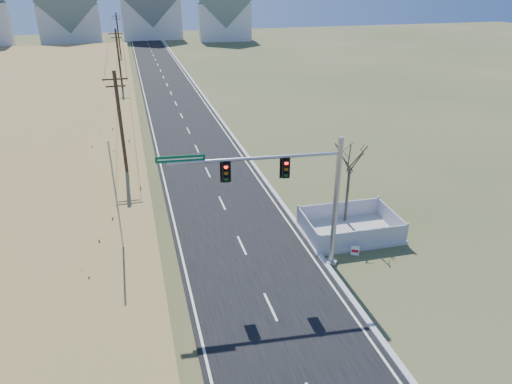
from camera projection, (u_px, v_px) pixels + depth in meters
name	position (u px, v px, depth m)	size (l,w,h in m)	color
ground	(260.00, 284.00, 24.56)	(260.00, 260.00, 0.00)	#3C4B24
road	(168.00, 88.00, 68.12)	(8.00, 180.00, 0.06)	black
curb	(196.00, 86.00, 69.09)	(0.30, 180.00, 0.18)	#B2AFA8
utility_pole_near	(121.00, 129.00, 34.07)	(1.80, 0.26, 9.00)	#422D1E
utility_pole_mid	(119.00, 63.00, 60.21)	(1.80, 0.26, 9.00)	#422D1E
utility_pole_far	(119.00, 37.00, 86.35)	(1.80, 0.26, 9.00)	#422D1E
condo_nnw	(68.00, 13.00, 111.37)	(14.93, 11.17, 17.03)	silver
condo_n	(150.00, 8.00, 119.39)	(15.27, 10.20, 18.54)	silver
condo_ne	(224.00, 12.00, 117.09)	(14.12, 10.51, 16.52)	silver
traffic_signal_mast	(302.00, 193.00, 24.05)	(9.60, 1.30, 7.67)	#9EA0A5
fence_enclosure	(349.00, 230.00, 29.24)	(6.16, 4.32, 1.37)	#B7B5AD
open_sign	(355.00, 251.00, 26.96)	(0.46, 0.28, 0.61)	white
flagpole	(119.00, 220.00, 24.78)	(0.34, 0.34, 7.59)	#B7B5AD
bare_tree	(351.00, 156.00, 28.58)	(2.26, 2.26, 5.99)	#4C3F33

